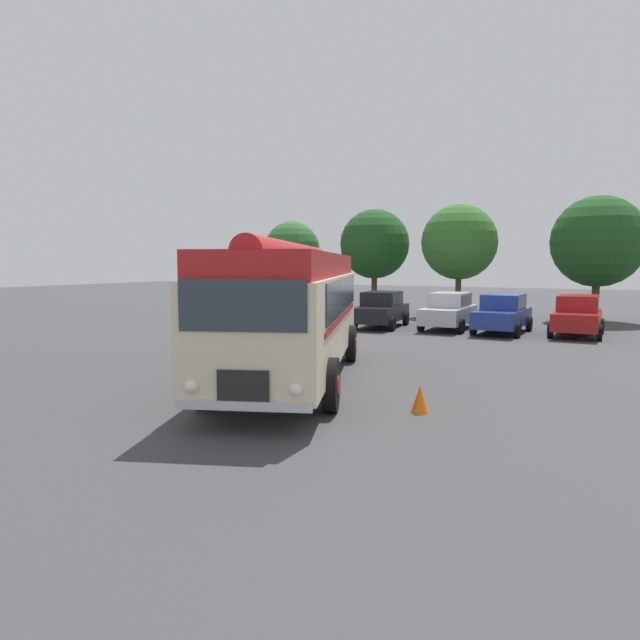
% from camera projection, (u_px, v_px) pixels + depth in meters
% --- Properties ---
extents(ground_plane, '(120.00, 120.00, 0.00)m').
position_uv_depth(ground_plane, '(291.00, 379.00, 14.68)').
color(ground_plane, '#3D3D3F').
extents(vintage_bus, '(5.86, 10.30, 3.49)m').
position_uv_depth(vintage_bus, '(293.00, 306.00, 14.47)').
color(vintage_bus, beige).
rests_on(vintage_bus, ground).
extents(car_near_left, '(2.27, 4.35, 1.66)m').
position_uv_depth(car_near_left, '(381.00, 309.00, 26.53)').
color(car_near_left, black).
rests_on(car_near_left, ground).
extents(car_mid_left, '(1.99, 4.22, 1.66)m').
position_uv_depth(car_mid_left, '(449.00, 311.00, 25.64)').
color(car_mid_left, '#B7BABF').
rests_on(car_mid_left, ground).
extents(car_mid_right, '(2.08, 4.26, 1.66)m').
position_uv_depth(car_mid_right, '(503.00, 313.00, 24.27)').
color(car_mid_right, navy).
rests_on(car_mid_right, ground).
extents(car_far_right, '(1.97, 4.21, 1.66)m').
position_uv_depth(car_far_right, '(577.00, 315.00, 23.43)').
color(car_far_right, maroon).
rests_on(car_far_right, ground).
extents(tree_far_left, '(3.60, 3.60, 5.68)m').
position_uv_depth(tree_far_left, '(292.00, 250.00, 37.05)').
color(tree_far_left, '#4C3823').
rests_on(tree_far_left, ground).
extents(tree_left_of_centre, '(4.26, 4.26, 6.29)m').
position_uv_depth(tree_left_of_centre, '(375.00, 245.00, 35.21)').
color(tree_left_of_centre, '#4C3823').
rests_on(tree_left_of_centre, ground).
extents(tree_centre, '(4.18, 4.18, 6.24)m').
position_uv_depth(tree_centre, '(460.00, 241.00, 31.57)').
color(tree_centre, '#4C3823').
rests_on(tree_centre, ground).
extents(tree_right_of_centre, '(4.63, 4.63, 6.39)m').
position_uv_depth(tree_right_of_centre, '(600.00, 241.00, 28.91)').
color(tree_right_of_centre, '#4C3823').
rests_on(tree_right_of_centre, ground).
extents(traffic_cone, '(0.36, 0.36, 0.55)m').
position_uv_depth(traffic_cone, '(420.00, 399.00, 11.34)').
color(traffic_cone, orange).
rests_on(traffic_cone, ground).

